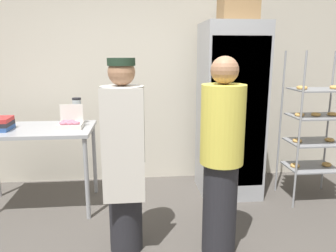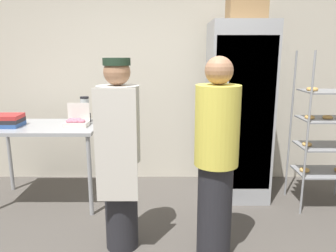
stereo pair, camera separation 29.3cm
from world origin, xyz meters
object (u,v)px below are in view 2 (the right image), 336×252
refrigerator (239,112)px  person_customer (217,159)px  blender_pitcher (86,111)px  donut_box (78,122)px  person_baker (121,154)px  cardboard_storage_box (248,7)px  binder_stack (9,120)px  baking_rack (327,132)px

refrigerator → person_customer: size_ratio=1.22×
blender_pitcher → donut_box: bearing=-99.8°
donut_box → person_baker: 1.02m
refrigerator → cardboard_storage_box: bearing=-29.8°
cardboard_storage_box → person_customer: cardboard_storage_box is taller
cardboard_storage_box → person_customer: (-0.45, -1.19, -1.29)m
cardboard_storage_box → refrigerator: bearing=150.2°
refrigerator → donut_box: bearing=-171.8°
refrigerator → blender_pitcher: (-1.72, -0.03, 0.02)m
refrigerator → binder_stack: refrigerator is taller
cardboard_storage_box → person_baker: cardboard_storage_box is taller
binder_stack → cardboard_storage_box: size_ratio=0.72×
cardboard_storage_box → person_baker: (-1.22, -1.07, -1.28)m
refrigerator → blender_pitcher: bearing=-179.0°
baking_rack → person_customer: (-1.30, -0.93, 0.00)m
refrigerator → donut_box: 1.78m
blender_pitcher → cardboard_storage_box: 2.08m
baking_rack → donut_box: baking_rack is taller
blender_pitcher → person_customer: bearing=-42.0°
person_baker → person_customer: size_ratio=0.99×
donut_box → person_customer: 1.66m
refrigerator → donut_box: size_ratio=8.18×
baking_rack → cardboard_storage_box: (-0.85, 0.26, 1.29)m
refrigerator → person_customer: (-0.41, -1.21, -0.16)m
cardboard_storage_box → donut_box: bearing=-172.6°
refrigerator → person_customer: 1.29m
refrigerator → person_baker: bearing=-137.4°
binder_stack → cardboard_storage_box: (2.52, 0.24, 1.17)m
donut_box → person_customer: size_ratio=0.15×
baking_rack → binder_stack: 3.38m
baking_rack → blender_pitcher: bearing=174.6°
donut_box → binder_stack: bearing=-179.1°
donut_box → person_baker: bearing=-55.6°
refrigerator → person_baker: (-1.19, -1.09, -0.15)m
binder_stack → cardboard_storage_box: cardboard_storage_box is taller
donut_box → blender_pitcher: 0.24m
baking_rack → donut_box: (-2.65, 0.03, 0.10)m
refrigerator → cardboard_storage_box: (0.03, -0.02, 1.13)m
blender_pitcher → binder_stack: blender_pitcher is taller
baking_rack → cardboard_storage_box: size_ratio=4.21×
refrigerator → person_baker: 1.62m
donut_box → person_customer: bearing=-35.3°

